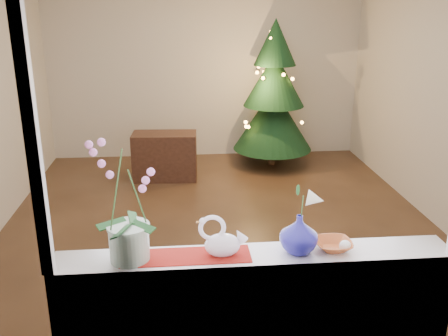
# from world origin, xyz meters

# --- Properties ---
(ground) EXTENTS (5.00, 5.00, 0.00)m
(ground) POSITION_xyz_m (0.00, 0.00, 0.00)
(ground) COLOR #332115
(ground) RESTS_ON ground
(wall_back) EXTENTS (4.50, 0.10, 2.70)m
(wall_back) POSITION_xyz_m (0.00, 2.50, 1.35)
(wall_back) COLOR beige
(wall_back) RESTS_ON ground
(wall_front) EXTENTS (4.50, 0.10, 2.70)m
(wall_front) POSITION_xyz_m (0.00, -2.50, 1.35)
(wall_front) COLOR beige
(wall_front) RESTS_ON ground
(wall_right) EXTENTS (0.10, 5.00, 2.70)m
(wall_right) POSITION_xyz_m (2.25, 0.00, 1.35)
(wall_right) COLOR beige
(wall_right) RESTS_ON ground
(windowsill) EXTENTS (2.20, 0.26, 0.04)m
(windowsill) POSITION_xyz_m (0.00, -2.37, 0.90)
(windowsill) COLOR white
(windowsill) RESTS_ON window_apron
(window_frame) EXTENTS (2.22, 0.06, 1.60)m
(window_frame) POSITION_xyz_m (0.00, -2.47, 1.70)
(window_frame) COLOR white
(window_frame) RESTS_ON windowsill
(runner) EXTENTS (0.70, 0.20, 0.01)m
(runner) POSITION_xyz_m (-0.38, -2.37, 0.92)
(runner) COLOR maroon
(runner) RESTS_ON windowsill
(orchid_pot) EXTENTS (0.28, 0.28, 0.67)m
(orchid_pot) POSITION_xyz_m (-0.68, -2.38, 1.26)
(orchid_pot) COLOR white
(orchid_pot) RESTS_ON windowsill
(swan) EXTENTS (0.29, 0.22, 0.23)m
(swan) POSITION_xyz_m (-0.18, -2.37, 1.03)
(swan) COLOR white
(swan) RESTS_ON windowsill
(blue_vase) EXTENTS (0.27, 0.27, 0.25)m
(blue_vase) POSITION_xyz_m (0.24, -2.37, 1.05)
(blue_vase) COLOR navy
(blue_vase) RESTS_ON windowsill
(lily) EXTENTS (0.14, 0.08, 0.19)m
(lily) POSITION_xyz_m (0.24, -2.37, 1.27)
(lily) COLOR silver
(lily) RESTS_ON blue_vase
(paperweight) EXTENTS (0.08, 0.08, 0.07)m
(paperweight) POSITION_xyz_m (0.50, -2.39, 0.95)
(paperweight) COLOR white
(paperweight) RESTS_ON windowsill
(amber_dish) EXTENTS (0.18, 0.18, 0.04)m
(amber_dish) POSITION_xyz_m (0.44, -2.36, 0.94)
(amber_dish) COLOR #AB4F22
(amber_dish) RESTS_ON windowsill
(xmas_tree) EXTENTS (1.26, 1.26, 2.02)m
(xmas_tree) POSITION_xyz_m (0.91, 1.95, 1.01)
(xmas_tree) COLOR black
(xmas_tree) RESTS_ON ground
(side_table) EXTENTS (0.84, 0.46, 0.61)m
(side_table) POSITION_xyz_m (-0.60, 1.46, 0.31)
(side_table) COLOR black
(side_table) RESTS_ON ground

